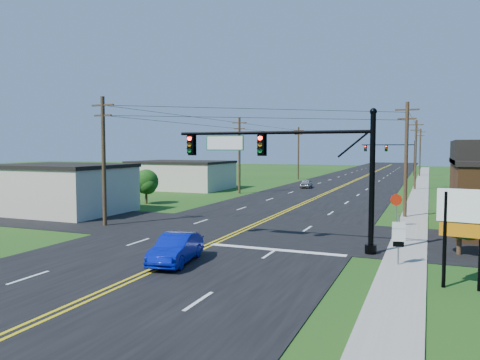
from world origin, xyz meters
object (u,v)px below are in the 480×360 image
at_px(signal_mast_main, 288,161).
at_px(signal_mast_far, 391,152).
at_px(blue_car, 176,249).
at_px(stop_sign, 396,203).
at_px(route_sign, 399,236).

relative_size(signal_mast_main, signal_mast_far, 1.03).
height_order(blue_car, stop_sign, stop_sign).
xyz_separation_m(blue_car, route_sign, (9.76, 3.44, 0.71)).
xyz_separation_m(signal_mast_main, stop_sign, (5.11, 8.98, -3.07)).
bearing_deg(signal_mast_far, route_sign, -85.50).
height_order(blue_car, route_sign, route_sign).
distance_m(signal_mast_main, signal_mast_far, 72.00).
distance_m(route_sign, stop_sign, 11.03).
bearing_deg(route_sign, stop_sign, 82.83).
distance_m(blue_car, route_sign, 10.38).
height_order(signal_mast_main, blue_car, signal_mast_main).
relative_size(signal_mast_far, route_sign, 4.58).
xyz_separation_m(signal_mast_main, signal_mast_far, (0.10, 72.00, -0.20)).
distance_m(signal_mast_far, stop_sign, 63.29).
bearing_deg(route_sign, signal_mast_main, 149.78).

